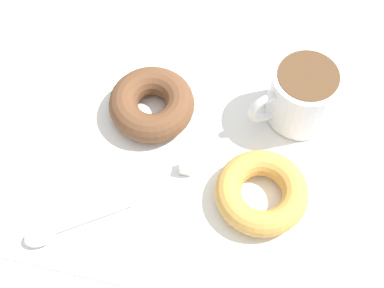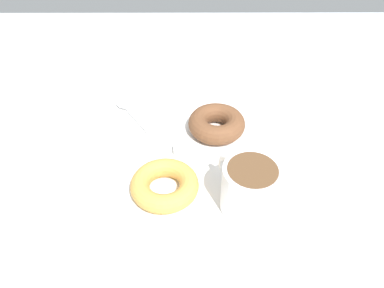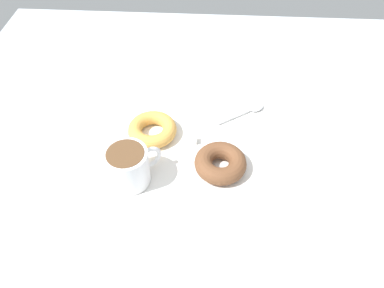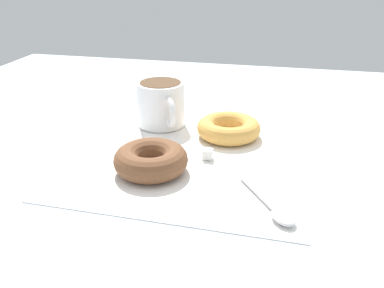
{
  "view_description": "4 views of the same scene",
  "coord_description": "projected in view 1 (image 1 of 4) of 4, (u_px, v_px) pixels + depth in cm",
  "views": [
    {
      "loc": [
        -8.36,
        37.44,
        66.22
      ],
      "look_at": [
        -1.05,
        2.58,
        2.3
      ],
      "focal_mm": 60.0,
      "sensor_mm": 36.0,
      "label": 1
    },
    {
      "loc": [
        -47.96,
        2.77,
        43.65
      ],
      "look_at": [
        -1.05,
        2.58,
        2.3
      ],
      "focal_mm": 35.0,
      "sensor_mm": 36.0,
      "label": 2
    },
    {
      "loc": [
        2.08,
        -48.89,
        58.15
      ],
      "look_at": [
        -1.05,
        2.58,
        2.3
      ],
      "focal_mm": 35.0,
      "sensor_mm": 36.0,
      "label": 3
    },
    {
      "loc": [
        54.7,
        15.29,
        28.04
      ],
      "look_at": [
        -1.05,
        2.58,
        2.3
      ],
      "focal_mm": 40.0,
      "sensor_mm": 36.0,
      "label": 4
    }
  ],
  "objects": [
    {
      "name": "donut_far",
      "position": [
        152.0,
        104.0,
        0.76
      ],
      "size": [
        10.24,
        10.24,
        3.5
      ],
      "primitive_type": "torus",
      "color": "brown",
      "rests_on": "napkin"
    },
    {
      "name": "napkin",
      "position": [
        192.0,
        153.0,
        0.75
      ],
      "size": [
        35.16,
        35.16,
        0.3
      ],
      "primitive_type": "cube",
      "rotation": [
        0.0,
        0.0,
        -0.03
      ],
      "color": "white",
      "rests_on": "ground_plane"
    },
    {
      "name": "ground_plane",
      "position": [
        188.0,
        137.0,
        0.77
      ],
      "size": [
        120.0,
        120.0,
        2.0
      ],
      "primitive_type": "cube",
      "color": "#B2BCC6"
    },
    {
      "name": "donut_near_cup",
      "position": [
        261.0,
        193.0,
        0.71
      ],
      "size": [
        10.39,
        10.39,
        2.93
      ],
      "primitive_type": "torus",
      "color": "gold",
      "rests_on": "napkin"
    },
    {
      "name": "spoon",
      "position": [
        54.0,
        231.0,
        0.7
      ],
      "size": [
        11.08,
        8.05,
        0.9
      ],
      "color": "silver",
      "rests_on": "napkin"
    },
    {
      "name": "sugar_cube",
      "position": [
        186.0,
        167.0,
        0.73
      ],
      "size": [
        1.42,
        1.42,
        1.42
      ],
      "primitive_type": "cube",
      "color": "white",
      "rests_on": "napkin"
    },
    {
      "name": "coffee_cup",
      "position": [
        302.0,
        94.0,
        0.74
      ],
      "size": [
        10.18,
        8.43,
        7.63
      ],
      "color": "white",
      "rests_on": "napkin"
    }
  ]
}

